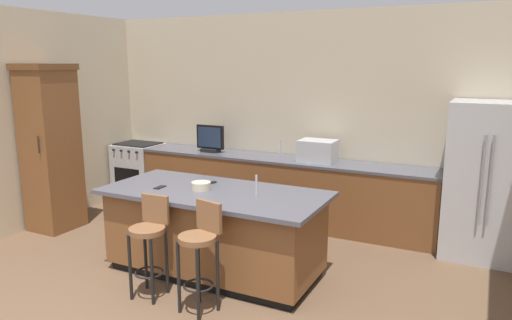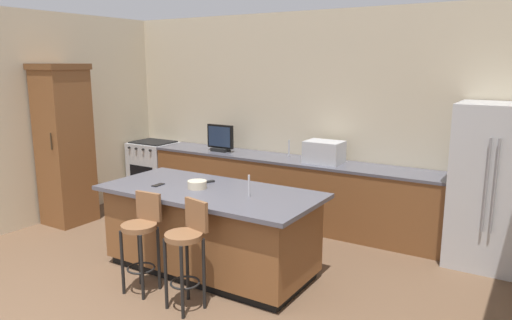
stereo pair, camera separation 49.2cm
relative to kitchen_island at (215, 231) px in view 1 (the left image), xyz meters
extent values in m
cube|color=beige|center=(0.01, 2.23, 0.99)|extent=(6.50, 0.12, 2.90)
cube|color=beige|center=(-3.04, 0.19, 0.99)|extent=(0.12, 4.48, 2.90)
cube|color=brown|center=(-0.06, 1.85, -0.02)|extent=(4.28, 0.60, 0.88)
cube|color=#4C4C56|center=(-0.06, 1.85, 0.44)|extent=(4.31, 0.62, 0.04)
cube|color=black|center=(0.00, 0.00, -0.42)|extent=(2.12, 0.86, 0.09)
cube|color=brown|center=(0.00, 0.00, 0.01)|extent=(2.20, 0.94, 0.77)
cube|color=#4C4C56|center=(0.00, 0.00, 0.42)|extent=(2.36, 1.10, 0.04)
cube|color=#B7BABF|center=(2.53, 1.77, 0.44)|extent=(0.85, 0.76, 1.80)
cylinder|color=gray|center=(2.49, 1.36, 0.53)|extent=(0.02, 0.02, 0.99)
cylinder|color=gray|center=(2.57, 1.36, 0.53)|extent=(0.02, 0.02, 0.99)
cube|color=#B7BABF|center=(-2.57, 1.85, 0.00)|extent=(0.71, 0.60, 0.92)
cube|color=black|center=(-2.57, 1.55, -0.05)|extent=(0.50, 0.01, 0.33)
cube|color=black|center=(-2.57, 1.85, 0.47)|extent=(0.64, 0.50, 0.02)
cylinder|color=black|center=(-2.81, 1.54, 0.40)|extent=(0.04, 0.03, 0.04)
cylinder|color=black|center=(-2.65, 1.54, 0.40)|extent=(0.04, 0.03, 0.04)
cylinder|color=black|center=(-2.50, 1.54, 0.40)|extent=(0.04, 0.03, 0.04)
cylinder|color=black|center=(-2.34, 1.54, 0.40)|extent=(0.04, 0.03, 0.04)
cube|color=brown|center=(-2.67, 0.24, 0.64)|extent=(0.53, 0.59, 2.20)
cube|color=brown|center=(-2.67, 0.24, 1.70)|extent=(0.57, 0.63, 0.08)
cylinder|color=#332819|center=(-2.51, -0.07, 0.75)|extent=(0.02, 0.02, 0.22)
cube|color=#B7BABF|center=(0.49, 1.85, 0.60)|extent=(0.48, 0.36, 0.29)
cube|color=black|center=(-1.16, 1.80, 0.48)|extent=(0.26, 0.16, 0.05)
cube|color=black|center=(-1.16, 1.80, 0.68)|extent=(0.44, 0.05, 0.35)
cube|color=#1E2D47|center=(-1.16, 1.77, 0.68)|extent=(0.39, 0.01, 0.30)
cylinder|color=#B2B2B7|center=(-0.09, 1.95, 0.58)|extent=(0.02, 0.02, 0.24)
cylinder|color=#B2B2B7|center=(0.49, 0.00, 0.55)|extent=(0.02, 0.02, 0.22)
cylinder|color=brown|center=(-0.28, -0.75, 0.21)|extent=(0.34, 0.34, 0.05)
cube|color=brown|center=(-0.29, -0.60, 0.37)|extent=(0.29, 0.06, 0.28)
cylinder|color=black|center=(-0.39, -0.88, -0.14)|extent=(0.03, 0.03, 0.64)
cylinder|color=black|center=(-0.15, -0.87, -0.14)|extent=(0.03, 0.03, 0.64)
cylinder|color=black|center=(-0.41, -0.64, -0.14)|extent=(0.03, 0.03, 0.64)
cylinder|color=black|center=(-0.17, -0.62, -0.14)|extent=(0.03, 0.03, 0.64)
torus|color=black|center=(-0.28, -0.75, -0.22)|extent=(0.28, 0.28, 0.02)
cylinder|color=brown|center=(0.30, -0.78, 0.24)|extent=(0.34, 0.34, 0.05)
cube|color=brown|center=(0.34, -0.64, 0.40)|extent=(0.29, 0.10, 0.28)
cylinder|color=black|center=(0.16, -0.88, -0.13)|extent=(0.03, 0.03, 0.67)
cylinder|color=black|center=(0.40, -0.93, -0.13)|extent=(0.03, 0.03, 0.67)
cylinder|color=black|center=(0.21, -0.64, -0.13)|extent=(0.03, 0.03, 0.67)
cylinder|color=black|center=(0.45, -0.69, -0.13)|extent=(0.03, 0.03, 0.67)
torus|color=black|center=(0.30, -0.78, -0.21)|extent=(0.28, 0.28, 0.02)
cylinder|color=beige|center=(-0.14, -0.03, 0.48)|extent=(0.20, 0.20, 0.08)
cube|color=black|center=(-0.58, -0.15, 0.45)|extent=(0.07, 0.15, 0.01)
cube|color=black|center=(-0.20, 0.22, 0.45)|extent=(0.11, 0.17, 0.02)
camera|label=1|loc=(2.53, -4.09, 1.75)|focal=33.38mm
camera|label=2|loc=(2.96, -3.85, 1.75)|focal=33.38mm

